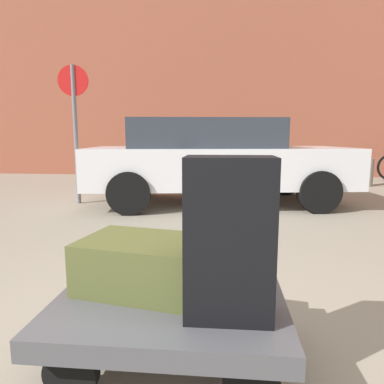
# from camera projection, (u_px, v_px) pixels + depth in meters

# --- Properties ---
(ground_plane) EXTENTS (60.00, 60.00, 0.00)m
(ground_plane) POSITION_uv_depth(u_px,v_px,m) (170.00, 364.00, 1.76)
(ground_plane) COLOR gray
(luggage_cart) EXTENTS (1.13, 0.80, 0.34)m
(luggage_cart) POSITION_uv_depth(u_px,v_px,m) (169.00, 314.00, 1.72)
(luggage_cart) COLOR #4C4C51
(luggage_cart) RESTS_ON ground_plane
(suitcase_black_stacked_top) EXTENTS (0.38, 0.24, 0.71)m
(suitcase_black_stacked_top) POSITION_uv_depth(u_px,v_px,m) (229.00, 238.00, 1.52)
(suitcase_black_stacked_top) COLOR black
(suitcase_black_stacked_top) RESTS_ON luggage_cart
(suitcase_olive_front_left) EXTENTS (0.70, 0.55, 0.27)m
(suitcase_olive_front_left) POSITION_uv_depth(u_px,v_px,m) (143.00, 264.00, 1.83)
(suitcase_olive_front_left) COLOR #4C5128
(suitcase_olive_front_left) RESTS_ON luggage_cart
(parked_car) EXTENTS (4.50, 2.37, 1.42)m
(parked_car) POSITION_uv_depth(u_px,v_px,m) (215.00, 159.00, 5.96)
(parked_car) COLOR silver
(parked_car) RESTS_ON ground_plane
(bollard_kerb_near) EXTENTS (0.22, 0.22, 0.64)m
(bollard_kerb_near) POSITION_uv_depth(u_px,v_px,m) (302.00, 172.00, 8.28)
(bollard_kerb_near) COLOR #72665B
(bollard_kerb_near) RESTS_ON ground_plane
(bollard_kerb_mid) EXTENTS (0.22, 0.22, 0.64)m
(bollard_kerb_mid) POSITION_uv_depth(u_px,v_px,m) (368.00, 172.00, 8.14)
(bollard_kerb_mid) COLOR #72665B
(bollard_kerb_mid) RESTS_ON ground_plane
(no_parking_sign) EXTENTS (0.50, 0.09, 2.30)m
(no_parking_sign) POSITION_uv_depth(u_px,v_px,m) (75.00, 119.00, 5.85)
(no_parking_sign) COLOR slate
(no_parking_sign) RESTS_ON ground_plane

